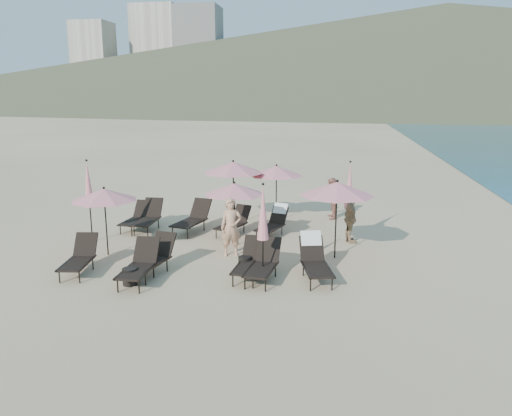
% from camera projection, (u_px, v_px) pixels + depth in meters
% --- Properties ---
extents(ground, '(800.00, 800.00, 0.00)m').
position_uv_depth(ground, '(237.00, 279.00, 12.96)').
color(ground, '#D6BA8C').
rests_on(ground, ground).
extents(volcanic_headland, '(690.00, 690.00, 55.00)m').
position_uv_depth(volcanic_headland, '(464.00, 56.00, 286.66)').
color(volcanic_headland, brown).
rests_on(volcanic_headland, ground).
extents(hotel_skyline, '(109.00, 82.00, 55.00)m').
position_uv_depth(hotel_skyline, '(171.00, 59.00, 283.44)').
color(hotel_skyline, beige).
rests_on(hotel_skyline, ground).
extents(lounger_0, '(0.85, 1.70, 0.94)m').
position_uv_depth(lounger_0, '(79.00, 257.00, 13.30)').
color(lounger_0, black).
rests_on(lounger_0, ground).
extents(lounger_1, '(0.71, 1.73, 0.98)m').
position_uv_depth(lounger_1, '(140.00, 264.00, 12.70)').
color(lounger_1, black).
rests_on(lounger_1, ground).
extents(lounger_2, '(0.96, 1.79, 0.97)m').
position_uv_depth(lounger_2, '(153.00, 257.00, 13.25)').
color(lounger_2, black).
rests_on(lounger_2, ground).
extents(lounger_3, '(0.81, 1.73, 0.96)m').
position_uv_depth(lounger_3, '(263.00, 263.00, 12.82)').
color(lounger_3, black).
rests_on(lounger_3, ground).
extents(lounger_4, '(0.73, 1.68, 0.94)m').
position_uv_depth(lounger_4, '(250.00, 261.00, 13.00)').
color(lounger_4, black).
rests_on(lounger_4, ground).
extents(lounger_5, '(1.03, 1.85, 1.09)m').
position_uv_depth(lounger_5, '(315.00, 259.00, 12.93)').
color(lounger_5, black).
rests_on(lounger_5, ground).
extents(lounger_6, '(0.71, 1.65, 0.93)m').
position_uv_depth(lounger_6, '(137.00, 217.00, 17.62)').
color(lounger_6, black).
rests_on(lounger_6, ground).
extents(lounger_7, '(0.73, 1.80, 1.03)m').
position_uv_depth(lounger_7, '(148.00, 217.00, 17.50)').
color(lounger_7, black).
rests_on(lounger_7, ground).
extents(lounger_8, '(1.11, 1.94, 1.05)m').
position_uv_depth(lounger_8, '(193.00, 218.00, 17.29)').
color(lounger_8, black).
rests_on(lounger_8, ground).
extents(lounger_9, '(1.09, 1.69, 0.91)m').
position_uv_depth(lounger_9, '(234.00, 222.00, 17.03)').
color(lounger_9, black).
rests_on(lounger_9, ground).
extents(lounger_10, '(1.03, 1.69, 0.99)m').
position_uv_depth(lounger_10, '(274.00, 221.00, 16.90)').
color(lounger_10, black).
rests_on(lounger_10, ground).
extents(umbrella_open_0, '(1.93, 1.93, 2.07)m').
position_uv_depth(umbrella_open_0, '(104.00, 195.00, 14.48)').
color(umbrella_open_0, black).
rests_on(umbrella_open_0, ground).
extents(umbrella_open_1, '(1.92, 1.92, 2.07)m').
position_uv_depth(umbrella_open_1, '(234.00, 189.00, 15.38)').
color(umbrella_open_1, black).
rests_on(umbrella_open_1, ground).
extents(umbrella_open_2, '(2.17, 2.17, 2.33)m').
position_uv_depth(umbrella_open_2, '(337.00, 189.00, 14.17)').
color(umbrella_open_2, black).
rests_on(umbrella_open_2, ground).
extents(umbrella_open_3, '(2.21, 2.21, 2.38)m').
position_uv_depth(umbrella_open_3, '(233.00, 167.00, 18.00)').
color(umbrella_open_3, black).
rests_on(umbrella_open_3, ground).
extents(umbrella_open_4, '(2.02, 2.02, 2.17)m').
position_uv_depth(umbrella_open_4, '(276.00, 171.00, 18.43)').
color(umbrella_open_4, black).
rests_on(umbrella_open_4, ground).
extents(umbrella_closed_0, '(0.30, 0.30, 2.55)m').
position_uv_depth(umbrella_closed_0, '(263.00, 213.00, 12.48)').
color(umbrella_closed_0, black).
rests_on(umbrella_closed_0, ground).
extents(umbrella_closed_1, '(0.31, 0.31, 2.65)m').
position_uv_depth(umbrella_closed_1, '(349.00, 186.00, 15.82)').
color(umbrella_closed_1, black).
rests_on(umbrella_closed_1, ground).
extents(umbrella_closed_2, '(0.32, 0.32, 2.70)m').
position_uv_depth(umbrella_closed_2, '(88.00, 185.00, 15.81)').
color(umbrella_closed_2, black).
rests_on(umbrella_closed_2, ground).
extents(side_table_0, '(0.37, 0.37, 0.43)m').
position_uv_depth(side_table_0, '(130.00, 276.00, 12.52)').
color(side_table_0, black).
rests_on(side_table_0, ground).
extents(side_table_1, '(0.35, 0.35, 0.46)m').
position_uv_depth(side_table_1, '(245.00, 265.00, 13.33)').
color(side_table_1, black).
rests_on(side_table_1, ground).
extents(beachgoer_a, '(0.73, 0.59, 1.73)m').
position_uv_depth(beachgoer_a, '(231.00, 227.00, 14.65)').
color(beachgoer_a, tan).
rests_on(beachgoer_a, ground).
extents(beachgoer_b, '(0.66, 0.81, 1.58)m').
position_uv_depth(beachgoer_b, '(331.00, 199.00, 19.06)').
color(beachgoer_b, '#AE6D5A').
rests_on(beachgoer_b, ground).
extents(beachgoer_c, '(0.65, 1.04, 1.64)m').
position_uv_depth(beachgoer_c, '(350.00, 218.00, 15.96)').
color(beachgoer_c, tan).
rests_on(beachgoer_c, ground).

